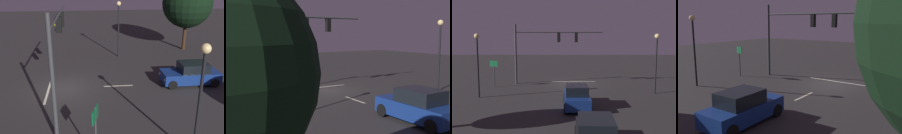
% 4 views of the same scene
% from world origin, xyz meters
% --- Properties ---
extents(ground_plane, '(80.00, 80.00, 0.00)m').
position_xyz_m(ground_plane, '(0.00, 0.00, 0.00)').
color(ground_plane, '#2D2B2B').
extents(traffic_signal_assembly, '(9.50, 0.47, 6.48)m').
position_xyz_m(traffic_signal_assembly, '(3.20, 0.04, 4.45)').
color(traffic_signal_assembly, '#383A3D').
rests_on(traffic_signal_assembly, ground_plane).
extents(lane_dash_far, '(0.16, 2.20, 0.01)m').
position_xyz_m(lane_dash_far, '(0.00, 4.00, 0.00)').
color(lane_dash_far, beige).
rests_on(lane_dash_far, ground_plane).
extents(lane_dash_mid, '(0.16, 2.20, 0.01)m').
position_xyz_m(lane_dash_mid, '(0.00, 10.00, 0.00)').
color(lane_dash_mid, beige).
rests_on(lane_dash_mid, ground_plane).
extents(stop_bar, '(5.00, 0.16, 0.01)m').
position_xyz_m(stop_bar, '(0.00, -1.15, 0.00)').
color(stop_bar, beige).
rests_on(stop_bar, ground_plane).
extents(car_approaching, '(1.95, 4.39, 1.70)m').
position_xyz_m(car_approaching, '(0.11, 9.51, 0.80)').
color(car_approaching, navy).
rests_on(car_approaching, ground_plane).
extents(street_lamp_left_kerb, '(0.44, 0.44, 5.44)m').
position_xyz_m(street_lamp_left_kerb, '(-7.27, 4.88, 3.77)').
color(street_lamp_left_kerb, black).
rests_on(street_lamp_left_kerb, ground_plane).
extents(street_lamp_right_kerb, '(0.44, 0.44, 5.46)m').
position_xyz_m(street_lamp_right_kerb, '(8.35, 6.52, 3.78)').
color(street_lamp_right_kerb, black).
rests_on(street_lamp_right_kerb, ground_plane).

